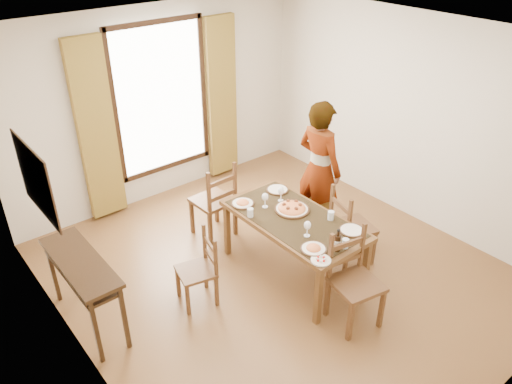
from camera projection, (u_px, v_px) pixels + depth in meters
ground at (277, 271)px, 5.90m from camera, size 5.00×5.00×0.00m
room_shell at (272, 149)px, 5.21m from camera, size 4.60×5.10×2.74m
console_table at (81, 270)px, 4.84m from camera, size 0.38×1.20×0.80m
dining_table at (294, 223)px, 5.55m from camera, size 0.85×1.66×0.76m
chair_west at (199, 271)px, 5.28m from camera, size 0.45×0.45×0.85m
chair_north at (215, 202)px, 6.31m from camera, size 0.48×0.48×1.05m
chair_south at (354, 283)px, 4.99m from camera, size 0.54×0.54×1.03m
chair_east at (350, 228)px, 5.85m from camera, size 0.54×0.54×1.00m
man at (319, 169)px, 6.24m from camera, size 0.70×0.51×1.78m
plate_sw at (314, 248)px, 4.99m from camera, size 0.27×0.27×0.05m
plate_se at (352, 229)px, 5.27m from camera, size 0.27×0.27×0.05m
plate_nw at (243, 202)px, 5.75m from camera, size 0.27×0.27×0.05m
plate_ne at (277, 189)px, 6.02m from camera, size 0.27×0.27×0.05m
pasta_platter at (292, 207)px, 5.62m from camera, size 0.40×0.40×0.10m
caprese_plate at (321, 259)px, 4.84m from camera, size 0.20×0.20×0.04m
wine_glass_a at (307, 229)px, 5.16m from camera, size 0.08×0.08×0.18m
wine_glass_b at (281, 194)px, 5.78m from camera, size 0.08×0.08×0.18m
wine_glass_c at (265, 200)px, 5.66m from camera, size 0.08×0.08×0.18m
tumbler_a at (331, 215)px, 5.46m from camera, size 0.07×0.07×0.10m
tumbler_b at (250, 213)px, 5.51m from camera, size 0.07×0.07×0.10m
tumbler_c at (345, 243)px, 5.01m from camera, size 0.07×0.07×0.10m
wine_bottle at (338, 240)px, 4.93m from camera, size 0.07×0.07×0.25m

